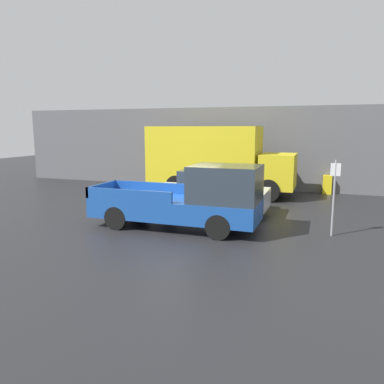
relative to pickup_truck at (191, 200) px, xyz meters
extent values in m
plane|color=#232326|center=(-0.70, 0.94, -1.03)|extent=(60.00, 60.00, 0.00)
cube|color=#56565B|center=(-0.70, 9.27, 1.26)|extent=(28.00, 0.15, 4.58)
cube|color=#194799|center=(-0.60, 0.00, -0.33)|extent=(5.79, 1.92, 0.68)
cube|color=#28333D|center=(1.19, 0.00, 0.60)|extent=(2.20, 1.81, 1.19)
cube|color=#194799|center=(-1.90, 0.91, 0.20)|extent=(3.18, 0.10, 0.37)
cube|color=#194799|center=(-1.90, -0.91, 0.20)|extent=(3.18, 0.10, 0.37)
cube|color=#194799|center=(-3.44, 0.00, 0.20)|extent=(0.10, 1.92, 0.37)
cylinder|color=black|center=(1.19, 0.84, -0.63)|extent=(0.80, 0.26, 0.80)
cylinder|color=black|center=(1.19, -0.84, -0.63)|extent=(0.80, 0.26, 0.80)
cylinder|color=black|center=(-2.39, 0.84, -0.63)|extent=(0.80, 0.26, 0.80)
cylinder|color=black|center=(-2.39, -0.84, -0.63)|extent=(0.80, 0.26, 0.80)
cube|color=silver|center=(-0.13, 2.70, -0.37)|extent=(4.66, 1.81, 0.74)
cube|color=#28333D|center=(0.01, 2.70, 0.36)|extent=(2.56, 1.59, 0.71)
cylinder|color=black|center=(1.31, 3.50, -0.69)|extent=(0.68, 0.22, 0.68)
cylinder|color=black|center=(1.31, 1.89, -0.69)|extent=(0.68, 0.22, 0.68)
cylinder|color=black|center=(-1.57, 3.50, -0.69)|extent=(0.68, 0.22, 0.68)
cylinder|color=black|center=(-1.57, 1.89, -0.69)|extent=(0.68, 0.22, 0.68)
cube|color=gold|center=(2.11, 6.80, 0.32)|extent=(1.62, 2.29, 1.68)
cube|color=gold|center=(-1.66, 6.80, 0.98)|extent=(5.61, 2.41, 2.99)
cylinder|color=black|center=(1.81, 7.87, -0.49)|extent=(1.07, 0.30, 1.07)
cylinder|color=black|center=(1.81, 5.72, -0.49)|extent=(1.07, 0.30, 1.07)
cylinder|color=black|center=(-2.80, 7.87, -0.49)|extent=(1.07, 0.30, 1.07)
cylinder|color=black|center=(-2.80, 5.72, -0.49)|extent=(1.07, 0.30, 1.07)
cylinder|color=gray|center=(4.52, 0.74, 0.19)|extent=(0.07, 0.07, 2.44)
cube|color=silver|center=(4.52, 0.72, 1.11)|extent=(0.30, 0.02, 0.40)
cube|color=gold|center=(4.42, 8.95, -0.54)|extent=(0.45, 0.40, 0.99)
camera|label=1|loc=(4.12, -11.67, 2.37)|focal=35.00mm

